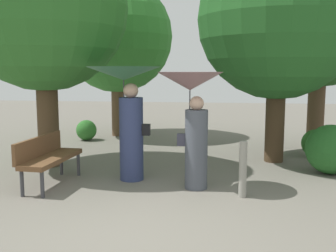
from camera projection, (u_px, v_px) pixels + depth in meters
name	position (u px, v px, depth m)	size (l,w,h in m)	color
ground_plane	(139.00, 228.00, 4.89)	(40.00, 40.00, 0.00)	#6B665B
person_left	(127.00, 100.00, 6.92)	(1.30, 1.30, 2.01)	navy
person_right	(192.00, 106.00, 6.40)	(1.07, 1.07, 1.92)	#474C56
park_bench	(48.00, 156.00, 6.69)	(0.57, 1.53, 0.83)	#38383D
tree_near_right	(321.00, 12.00, 9.51)	(3.08, 3.08, 5.14)	brown
tree_mid_left	(117.00, 28.00, 11.54)	(3.27, 3.27, 5.03)	brown
tree_mid_right	(279.00, 5.00, 8.09)	(3.35, 3.35, 5.15)	#42301E
bush_path_left	(86.00, 130.00, 11.10)	(0.57, 0.57, 0.57)	#2D6B28
bush_path_right	(331.00, 149.00, 7.43)	(0.94, 0.94, 0.94)	#235B23
bush_behind_bench	(316.00, 143.00, 8.92)	(0.63, 0.63, 0.63)	#2D6B28
path_marker_post	(243.00, 170.00, 6.04)	(0.12, 0.12, 0.87)	gray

